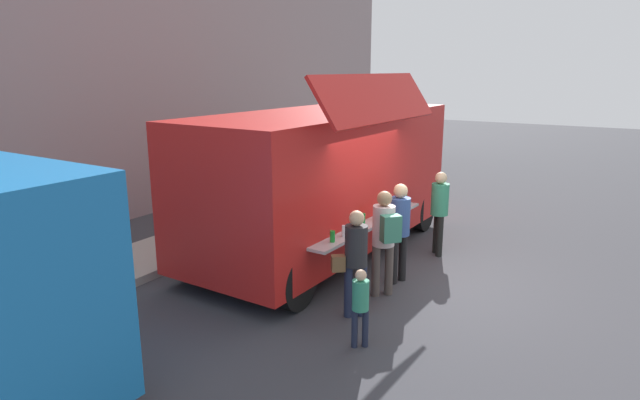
{
  "coord_description": "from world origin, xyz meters",
  "views": [
    {
      "loc": [
        -8.31,
        -3.04,
        3.63
      ],
      "look_at": [
        -0.21,
        1.84,
        1.3
      ],
      "focal_mm": 30.01,
      "sensor_mm": 36.0,
      "label": 1
    }
  ],
  "objects_px": {
    "customer_rear_waiting": "(355,255)",
    "child_near_queue": "(360,301)",
    "trash_bin": "(329,182)",
    "food_truck_main": "(324,177)",
    "customer_mid_with_backpack": "(385,233)",
    "customer_front_ordering": "(399,224)",
    "customer_extra_browsing": "(440,206)"
  },
  "relations": [
    {
      "from": "customer_mid_with_backpack",
      "to": "customer_extra_browsing",
      "type": "bearing_deg",
      "value": -49.88
    },
    {
      "from": "food_truck_main",
      "to": "customer_rear_waiting",
      "type": "relative_size",
      "value": 3.93
    },
    {
      "from": "trash_bin",
      "to": "customer_mid_with_backpack",
      "type": "distance_m",
      "value": 7.04
    },
    {
      "from": "customer_front_ordering",
      "to": "food_truck_main",
      "type": "bearing_deg",
      "value": -1.34
    },
    {
      "from": "customer_extra_browsing",
      "to": "customer_rear_waiting",
      "type": "bearing_deg",
      "value": 52.18
    },
    {
      "from": "trash_bin",
      "to": "customer_extra_browsing",
      "type": "bearing_deg",
      "value": -125.93
    },
    {
      "from": "food_truck_main",
      "to": "trash_bin",
      "type": "xyz_separation_m",
      "value": [
        4.17,
        2.32,
        -1.11
      ]
    },
    {
      "from": "customer_mid_with_backpack",
      "to": "customer_rear_waiting",
      "type": "distance_m",
      "value": 0.9
    },
    {
      "from": "customer_rear_waiting",
      "to": "child_near_queue",
      "type": "relative_size",
      "value": 1.5
    },
    {
      "from": "trash_bin",
      "to": "customer_extra_browsing",
      "type": "distance_m",
      "value": 5.4
    },
    {
      "from": "customer_rear_waiting",
      "to": "customer_extra_browsing",
      "type": "xyz_separation_m",
      "value": [
        3.31,
        -0.16,
        0.03
      ]
    },
    {
      "from": "trash_bin",
      "to": "customer_front_ordering",
      "type": "xyz_separation_m",
      "value": [
        -4.88,
        -4.23,
        0.6
      ]
    },
    {
      "from": "customer_front_ordering",
      "to": "customer_mid_with_backpack",
      "type": "relative_size",
      "value": 1.0
    },
    {
      "from": "child_near_queue",
      "to": "customer_front_ordering",
      "type": "bearing_deg",
      "value": -26.96
    },
    {
      "from": "food_truck_main",
      "to": "customer_front_ordering",
      "type": "distance_m",
      "value": 2.1
    },
    {
      "from": "customer_front_ordering",
      "to": "child_near_queue",
      "type": "distance_m",
      "value": 2.43
    },
    {
      "from": "customer_front_ordering",
      "to": "customer_extra_browsing",
      "type": "xyz_separation_m",
      "value": [
        1.73,
        -0.12,
        -0.04
      ]
    },
    {
      "from": "customer_extra_browsing",
      "to": "child_near_queue",
      "type": "relative_size",
      "value": 1.53
    },
    {
      "from": "child_near_queue",
      "to": "trash_bin",
      "type": "bearing_deg",
      "value": -4.98
    },
    {
      "from": "food_truck_main",
      "to": "customer_front_ordering",
      "type": "height_order",
      "value": "food_truck_main"
    },
    {
      "from": "customer_rear_waiting",
      "to": "customer_mid_with_backpack",
      "type": "bearing_deg",
      "value": -44.03
    },
    {
      "from": "food_truck_main",
      "to": "trash_bin",
      "type": "height_order",
      "value": "food_truck_main"
    },
    {
      "from": "trash_bin",
      "to": "customer_rear_waiting",
      "type": "distance_m",
      "value": 7.72
    },
    {
      "from": "customer_mid_with_backpack",
      "to": "customer_extra_browsing",
      "type": "height_order",
      "value": "customer_mid_with_backpack"
    },
    {
      "from": "customer_rear_waiting",
      "to": "food_truck_main",
      "type": "bearing_deg",
      "value": -0.62
    },
    {
      "from": "customer_rear_waiting",
      "to": "child_near_queue",
      "type": "xyz_separation_m",
      "value": [
        -0.77,
        -0.49,
        -0.32
      ]
    },
    {
      "from": "food_truck_main",
      "to": "customer_rear_waiting",
      "type": "xyz_separation_m",
      "value": [
        -2.29,
        -1.87,
        -0.58
      ]
    },
    {
      "from": "food_truck_main",
      "to": "customer_front_ordering",
      "type": "relative_size",
      "value": 3.69
    },
    {
      "from": "trash_bin",
      "to": "customer_front_ordering",
      "type": "bearing_deg",
      "value": -139.12
    },
    {
      "from": "customer_front_ordering",
      "to": "child_near_queue",
      "type": "relative_size",
      "value": 1.6
    },
    {
      "from": "trash_bin",
      "to": "customer_front_ordering",
      "type": "distance_m",
      "value": 6.48
    },
    {
      "from": "customer_mid_with_backpack",
      "to": "child_near_queue",
      "type": "relative_size",
      "value": 1.6
    }
  ]
}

